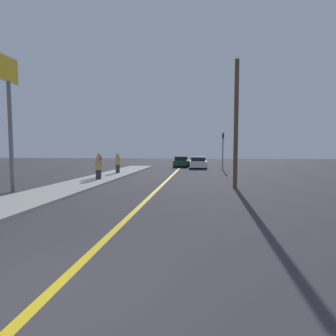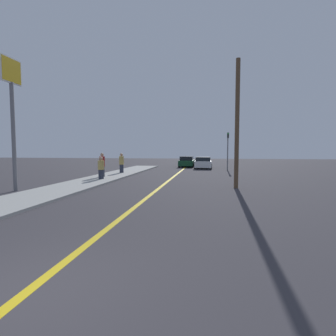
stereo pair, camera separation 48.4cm
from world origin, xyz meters
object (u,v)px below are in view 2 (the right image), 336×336
utility_pole (237,124)px  pedestrian_near_curb (101,168)px  car_ahead_center (187,162)px  traffic_light (228,147)px  car_near_right_lane (203,163)px  roadside_sign (12,98)px  pedestrian_far_standing (121,163)px  pedestrian_mid_group (102,165)px

utility_pole → pedestrian_near_curb: bearing=165.6°
car_ahead_center → traffic_light: traffic_light is taller
car_near_right_lane → traffic_light: size_ratio=1.11×
traffic_light → roadside_sign: bearing=-126.8°
pedestrian_near_curb → car_ahead_center: bearing=73.2°
pedestrian_near_curb → pedestrian_far_standing: (-0.19, 4.94, 0.09)m
car_near_right_lane → pedestrian_far_standing: size_ratio=2.52×
utility_pole → car_ahead_center: bearing=103.2°
car_near_right_lane → utility_pole: 15.97m
car_ahead_center → roadside_sign: bearing=-108.6°
pedestrian_far_standing → utility_pole: size_ratio=0.24×
car_ahead_center → pedestrian_near_curb: bearing=-106.1°
car_near_right_lane → car_ahead_center: bearing=129.6°
traffic_light → utility_pole: bearing=-92.0°
car_near_right_lane → pedestrian_near_curb: pedestrian_near_curb is taller
pedestrian_far_standing → pedestrian_near_curb: bearing=-87.8°
pedestrian_far_standing → roadside_sign: size_ratio=0.25×
pedestrian_near_curb → pedestrian_far_standing: size_ratio=0.90×
pedestrian_far_standing → roadside_sign: roadside_sign is taller
pedestrian_near_curb → traffic_light: 14.46m
pedestrian_far_standing → traffic_light: bearing=31.6°
traffic_light → utility_pole: (-0.46, -13.15, 1.14)m
car_near_right_lane → car_ahead_center: size_ratio=1.07×
utility_pole → pedestrian_mid_group: bearing=158.7°
pedestrian_far_standing → pedestrian_mid_group: bearing=-94.9°
pedestrian_near_curb → pedestrian_mid_group: pedestrian_mid_group is taller
roadside_sign → car_ahead_center: bearing=70.7°
pedestrian_near_curb → pedestrian_mid_group: 1.48m
traffic_light → roadside_sign: 20.10m
pedestrian_near_curb → traffic_light: size_ratio=0.40×
pedestrian_far_standing → car_near_right_lane: bearing=49.9°
pedestrian_near_curb → pedestrian_mid_group: size_ratio=0.87×
roadside_sign → utility_pole: (11.49, 2.83, -1.24)m
pedestrian_near_curb → traffic_light: (9.42, 10.85, 1.54)m
pedestrian_near_curb → roadside_sign: bearing=-116.2°
car_near_right_lane → pedestrian_near_curb: (-6.81, -13.25, 0.24)m
pedestrian_near_curb → traffic_light: bearing=49.0°
pedestrian_mid_group → traffic_light: 13.78m
pedestrian_far_standing → utility_pole: (9.15, -7.23, 2.59)m
traffic_light → car_ahead_center: bearing=134.2°
pedestrian_near_curb → roadside_sign: 6.93m
pedestrian_mid_group → utility_pole: bearing=-21.3°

